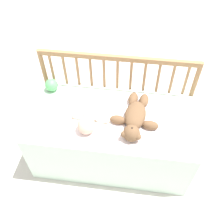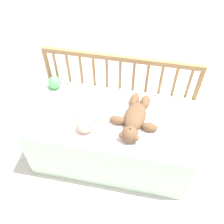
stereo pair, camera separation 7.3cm
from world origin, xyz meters
TOP-DOWN VIEW (x-y plane):
  - ground_plane at (0.00, 0.00)m, footprint 12.00×12.00m
  - crib_mattress at (0.00, 0.00)m, footprint 1.19×0.58m
  - crib_rail at (0.00, 0.31)m, footprint 1.19×0.04m
  - blanket at (0.02, 0.01)m, footprint 0.80×0.52m
  - teddy_bear at (0.16, -0.01)m, footprint 0.34×0.45m
  - baby at (-0.15, -0.04)m, footprint 0.28×0.39m
  - toy_ball at (-0.50, 0.23)m, footprint 0.10×0.10m

SIDE VIEW (x-z plane):
  - ground_plane at x=0.00m, z-range 0.00..0.00m
  - crib_mattress at x=0.00m, z-range 0.00..0.49m
  - blanket at x=0.02m, z-range 0.49..0.49m
  - teddy_bear at x=0.16m, z-range 0.47..0.59m
  - baby at x=-0.15m, z-range 0.47..0.59m
  - toy_ball at x=-0.50m, z-range 0.49..0.58m
  - crib_rail at x=0.00m, z-range 0.17..0.96m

